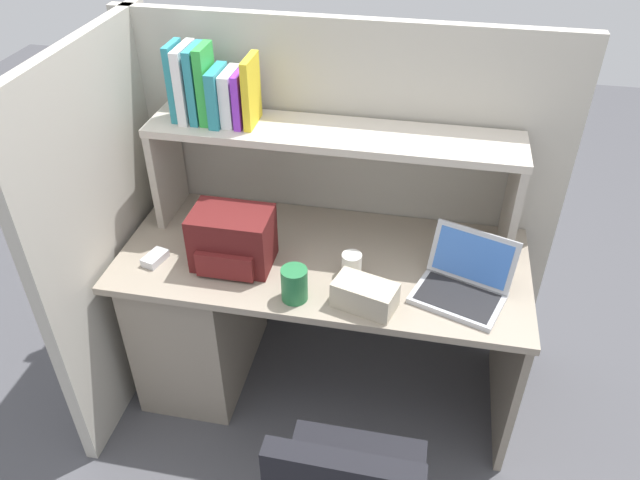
{
  "coord_description": "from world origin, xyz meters",
  "views": [
    {
      "loc": [
        0.36,
        -1.88,
        2.21
      ],
      "look_at": [
        0.0,
        -0.05,
        0.85
      ],
      "focal_mm": 34.53,
      "sensor_mm": 36.0,
      "label": 1
    }
  ],
  "objects_px": {
    "computer_mouse": "(155,258)",
    "tissue_box": "(365,295)",
    "snack_canister": "(294,284)",
    "paper_cup": "(352,265)",
    "laptop": "(463,282)",
    "backpack": "(232,240)"
  },
  "relations": [
    {
      "from": "laptop",
      "to": "snack_canister",
      "type": "xyz_separation_m",
      "value": [
        -0.59,
        -0.14,
        0.01
      ]
    },
    {
      "from": "laptop",
      "to": "backpack",
      "type": "bearing_deg",
      "value": 179.23
    },
    {
      "from": "computer_mouse",
      "to": "snack_canister",
      "type": "xyz_separation_m",
      "value": [
        0.58,
        -0.1,
        0.05
      ]
    },
    {
      "from": "paper_cup",
      "to": "snack_canister",
      "type": "relative_size",
      "value": 0.71
    },
    {
      "from": "laptop",
      "to": "paper_cup",
      "type": "height_order",
      "value": "laptop"
    },
    {
      "from": "tissue_box",
      "to": "paper_cup",
      "type": "bearing_deg",
      "value": 129.65
    },
    {
      "from": "tissue_box",
      "to": "snack_canister",
      "type": "xyz_separation_m",
      "value": [
        -0.25,
        -0.01,
        0.02
      ]
    },
    {
      "from": "paper_cup",
      "to": "snack_canister",
      "type": "xyz_separation_m",
      "value": [
        -0.18,
        -0.17,
        0.02
      ]
    },
    {
      "from": "backpack",
      "to": "laptop",
      "type": "bearing_deg",
      "value": -0.77
    },
    {
      "from": "backpack",
      "to": "tissue_box",
      "type": "height_order",
      "value": "backpack"
    },
    {
      "from": "computer_mouse",
      "to": "snack_canister",
      "type": "relative_size",
      "value": 0.8
    },
    {
      "from": "computer_mouse",
      "to": "snack_canister",
      "type": "bearing_deg",
      "value": 5.28
    },
    {
      "from": "backpack",
      "to": "tissue_box",
      "type": "xyz_separation_m",
      "value": [
        0.53,
        -0.15,
        -0.06
      ]
    },
    {
      "from": "computer_mouse",
      "to": "tissue_box",
      "type": "height_order",
      "value": "tissue_box"
    },
    {
      "from": "backpack",
      "to": "paper_cup",
      "type": "bearing_deg",
      "value": 2.28
    },
    {
      "from": "tissue_box",
      "to": "snack_canister",
      "type": "relative_size",
      "value": 1.69
    },
    {
      "from": "computer_mouse",
      "to": "tissue_box",
      "type": "xyz_separation_m",
      "value": [
        0.83,
        -0.1,
        0.03
      ]
    },
    {
      "from": "computer_mouse",
      "to": "tissue_box",
      "type": "distance_m",
      "value": 0.84
    },
    {
      "from": "paper_cup",
      "to": "snack_canister",
      "type": "height_order",
      "value": "snack_canister"
    },
    {
      "from": "laptop",
      "to": "computer_mouse",
      "type": "distance_m",
      "value": 1.18
    },
    {
      "from": "laptop",
      "to": "paper_cup",
      "type": "relative_size",
      "value": 4.11
    },
    {
      "from": "computer_mouse",
      "to": "paper_cup",
      "type": "xyz_separation_m",
      "value": [
        0.76,
        0.07,
        0.03
      ]
    }
  ]
}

